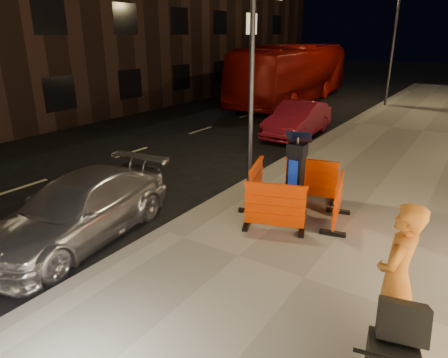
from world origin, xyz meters
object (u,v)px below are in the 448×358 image
Objects in this scene: barrier_front at (275,207)px; barrier_bldgside at (338,202)px; barrier_back at (311,179)px; car_red at (297,136)px; parking_kiosk at (296,175)px; car_silver at (83,237)px; bus_doubledecker at (291,102)px; barrier_kerbside at (256,183)px; man at (396,278)px.

barrier_bldgside is at bearing 25.35° from barrier_front.
car_red is (-2.98, 6.13, -0.64)m from barrier_back.
parking_kiosk is at bearing 77.35° from barrier_bldgside.
barrier_back is at bearing 44.46° from car_silver.
parking_kiosk is at bearing -69.12° from car_red.
barrier_back is at bearing -66.68° from bus_doubledecker.
parking_kiosk reaches higher than barrier_kerbside.
bus_doubledecker reaches higher than car_silver.
barrier_kerbside is 7.39m from car_red.
parking_kiosk is 4.56m from car_silver.
barrier_bldgside is (0.95, -0.95, 0.00)m from barrier_back.
barrier_front reaches higher than car_red.
barrier_kerbside is at bearing -75.95° from car_red.
man reaches higher than barrier_kerbside.
barrier_front is at bearing -151.65° from barrier_kerbside.
man is (2.60, -3.01, 0.10)m from parking_kiosk.
barrier_kerbside is at bearing -146.65° from barrier_back.
car_silver is at bearing -150.15° from parking_kiosk.
barrier_kerbside is (-0.95, 0.95, 0.00)m from barrier_front.
barrier_front is at bearing -101.65° from barrier_back.
barrier_front is (0.00, -0.95, -0.39)m from parking_kiosk.
barrier_front is 1.34m from barrier_bldgside.
man reaches higher than parking_kiosk.
barrier_kerbside is at bearing 115.35° from barrier_front.
barrier_back is at bearing 70.35° from barrier_front.
man is at bearing -6.56° from car_silver.
barrier_bldgside is 3.47m from man.
man is (5.77, 0.11, 1.12)m from car_silver.
car_red is at bearing 16.39° from barrier_bldgside.
bus_doubledecker reaches higher than barrier_kerbside.
barrier_bldgside reaches higher than car_silver.
parking_kiosk reaches higher than car_red.
car_silver is (-3.17, -3.11, -1.02)m from parking_kiosk.
car_silver is at bearing 127.89° from barrier_kerbside.
barrier_front is at bearing -69.45° from bus_doubledecker.
parking_kiosk is 1.40× the size of barrier_front.
barrier_front is 3.35m from man.
car_silver is at bearing -165.32° from barrier_front.
barrier_bldgside is (0.95, 0.95, 0.00)m from barrier_front.
barrier_kerbside is 0.29× the size of car_silver.
man is (2.60, -3.96, 0.48)m from barrier_back.
parking_kiosk is 0.90× the size of man.
bus_doubledecker is (-6.71, 13.86, -0.64)m from barrier_back.
parking_kiosk reaches higher than barrier_back.
barrier_front is 0.29× the size of car_silver.
bus_doubledecker reaches higher than barrier_front.
parking_kiosk is 1.40× the size of barrier_back.
barrier_back is 0.64× the size of man.
bus_doubledecker reaches higher than barrier_bldgside.
barrier_back is 1.34m from barrier_bldgside.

